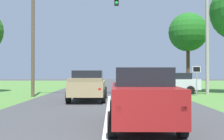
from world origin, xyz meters
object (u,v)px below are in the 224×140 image
(crossing_suv_far, at_px, (171,83))
(extra_tree_1, at_px, (189,32))
(traffic_light, at_px, (56,23))
(utility_pole_right, at_px, (208,41))
(red_suv_near, at_px, (142,95))
(keep_moving_sign, at_px, (197,76))
(pickup_truck_lead, at_px, (89,85))

(crossing_suv_far, xyz_separation_m, extra_tree_1, (2.86, 4.88, 4.94))
(traffic_light, bearing_deg, utility_pole_right, 11.40)
(utility_pole_right, bearing_deg, traffic_light, -168.60)
(red_suv_near, bearing_deg, utility_pole_right, 62.84)
(traffic_light, distance_m, extra_tree_1, 14.37)
(keep_moving_sign, xyz_separation_m, extra_tree_1, (1.42, 7.41, 4.35))
(crossing_suv_far, distance_m, utility_pole_right, 4.51)
(red_suv_near, bearing_deg, extra_tree_1, 70.24)
(traffic_light, distance_m, keep_moving_sign, 11.13)
(pickup_truck_lead, relative_size, traffic_light, 0.58)
(traffic_light, relative_size, crossing_suv_far, 1.73)
(crossing_suv_far, relative_size, extra_tree_1, 0.61)
(red_suv_near, relative_size, pickup_truck_lead, 1.03)
(extra_tree_1, bearing_deg, traffic_light, -145.58)
(pickup_truck_lead, xyz_separation_m, crossing_suv_far, (6.41, 5.95, -0.05))
(keep_moving_sign, relative_size, crossing_suv_far, 0.49)
(red_suv_near, distance_m, traffic_light, 12.71)
(keep_moving_sign, relative_size, extra_tree_1, 0.30)
(traffic_light, relative_size, extra_tree_1, 1.05)
(traffic_light, relative_size, utility_pole_right, 0.95)
(pickup_truck_lead, distance_m, extra_tree_1, 15.07)
(traffic_light, height_order, crossing_suv_far, traffic_light)
(crossing_suv_far, bearing_deg, extra_tree_1, 59.65)
(keep_moving_sign, height_order, crossing_suv_far, keep_moving_sign)
(extra_tree_1, bearing_deg, keep_moving_sign, -100.88)
(pickup_truck_lead, relative_size, keep_moving_sign, 2.04)
(crossing_suv_far, bearing_deg, pickup_truck_lead, -137.12)
(pickup_truck_lead, xyz_separation_m, extra_tree_1, (9.27, 10.83, 4.90))
(traffic_light, height_order, keep_moving_sign, traffic_light)
(pickup_truck_lead, relative_size, utility_pole_right, 0.56)
(pickup_truck_lead, height_order, traffic_light, traffic_light)
(traffic_light, xyz_separation_m, extra_tree_1, (11.85, 8.12, 0.51))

